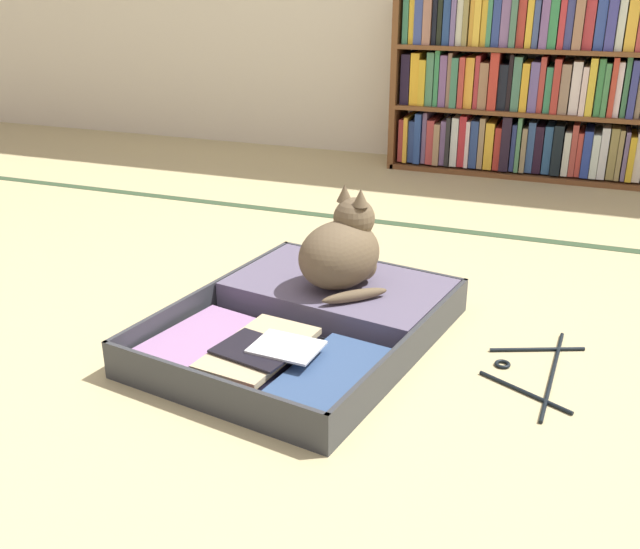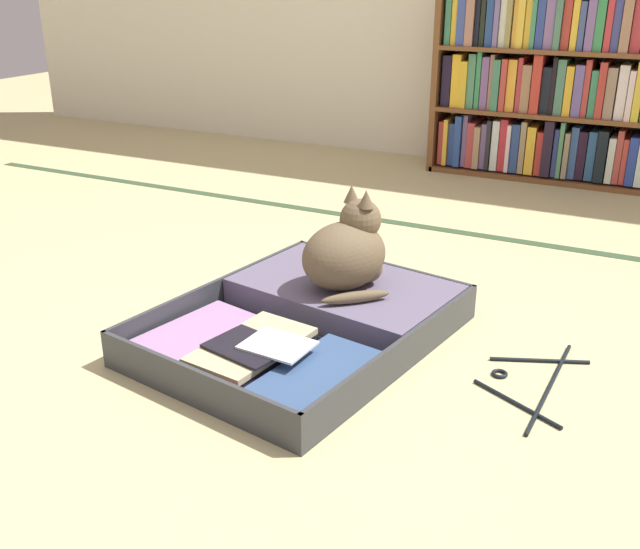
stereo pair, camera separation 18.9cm
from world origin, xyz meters
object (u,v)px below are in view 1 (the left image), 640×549
bookshelf (557,84)px  open_suitcase (314,319)px  clothes_hanger (536,370)px  black_cat (343,251)px

bookshelf → open_suitcase: bookshelf is taller
bookshelf → clothes_hanger: bookshelf is taller
bookshelf → black_cat: bookshelf is taller
bookshelf → black_cat: bearing=-103.0°
black_cat → open_suitcase: bearing=-107.9°
open_suitcase → black_cat: black_cat is taller
open_suitcase → clothes_hanger: 0.61m
bookshelf → black_cat: 1.92m
bookshelf → clothes_hanger: bearing=-86.1°
bookshelf → open_suitcase: (-0.47, -1.98, -0.40)m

